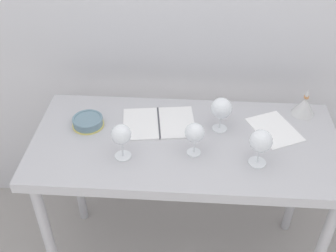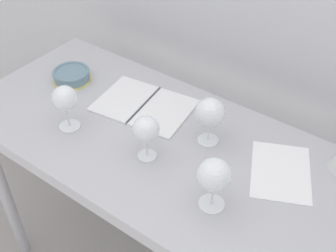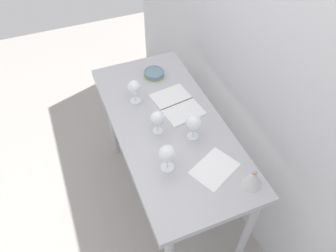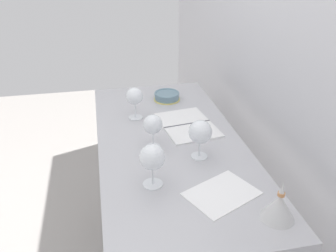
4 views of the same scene
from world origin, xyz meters
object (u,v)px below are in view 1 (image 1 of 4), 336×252
wine_glass_near_right (261,142)px  tasting_bowl (88,121)px  wine_glass_near_center (195,133)px  wine_glass_near_left (121,135)px  open_notebook (159,123)px  decanter_funnel (304,106)px  wine_glass_far_right (221,109)px  tasting_sheet_upper (274,129)px

wine_glass_near_right → tasting_bowl: wine_glass_near_right is taller
wine_glass_near_center → wine_glass_near_left: (-0.31, -0.04, 0.01)m
open_notebook → decanter_funnel: size_ratio=2.55×
open_notebook → decanter_funnel: (0.70, 0.13, 0.04)m
tasting_bowl → decanter_funnel: bearing=9.1°
wine_glass_far_right → open_notebook: wine_glass_far_right is taller
tasting_sheet_upper → tasting_bowl: bearing=156.6°
wine_glass_near_right → open_notebook: (-0.44, 0.24, -0.11)m
wine_glass_near_left → wine_glass_far_right: size_ratio=0.98×
wine_glass_near_center → decanter_funnel: 0.63m
wine_glass_near_center → tasting_bowl: wine_glass_near_center is taller
wine_glass_near_center → wine_glass_near_left: size_ratio=0.94×
wine_glass_near_right → open_notebook: wine_glass_near_right is taller
wine_glass_near_right → decanter_funnel: 0.46m
wine_glass_near_right → decanter_funnel: (0.26, 0.37, -0.07)m
wine_glass_near_left → tasting_sheet_upper: (0.68, 0.23, -0.12)m
tasting_sheet_upper → decanter_funnel: decanter_funnel is taller
wine_glass_near_right → wine_glass_far_right: size_ratio=1.01×
wine_glass_far_right → decanter_funnel: wine_glass_far_right is taller
wine_glass_near_center → decanter_funnel: wine_glass_near_center is taller
wine_glass_near_center → wine_glass_far_right: wine_glass_far_right is taller
wine_glass_near_left → tasting_bowl: size_ratio=1.11×
tasting_bowl → wine_glass_near_right: bearing=-15.1°
wine_glass_far_right → wine_glass_near_left: bearing=-152.5°
wine_glass_near_center → wine_glass_near_right: wine_glass_near_right is taller
wine_glass_near_center → wine_glass_near_left: 0.31m
open_notebook → wine_glass_near_left: bearing=-127.2°
wine_glass_far_right → tasting_sheet_upper: 0.28m
wine_glass_near_right → tasting_bowl: bearing=164.9°
wine_glass_near_left → tasting_sheet_upper: bearing=18.8°
wine_glass_far_right → decanter_funnel: (0.41, 0.15, -0.07)m
wine_glass_far_right → decanter_funnel: 0.44m
wine_glass_near_left → decanter_funnel: 0.92m
wine_glass_near_right → tasting_sheet_upper: bearing=66.0°
wine_glass_near_right → open_notebook: bearing=151.0°
tasting_bowl → wine_glass_far_right: bearing=1.4°
open_notebook → tasting_bowl: bearing=178.4°
open_notebook → tasting_sheet_upper: open_notebook is taller
wine_glass_near_left → open_notebook: bearing=60.6°
decanter_funnel → wine_glass_far_right: bearing=-160.1°
wine_glass_near_left → tasting_bowl: (-0.20, 0.20, -0.09)m
wine_glass_near_right → tasting_bowl: 0.81m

